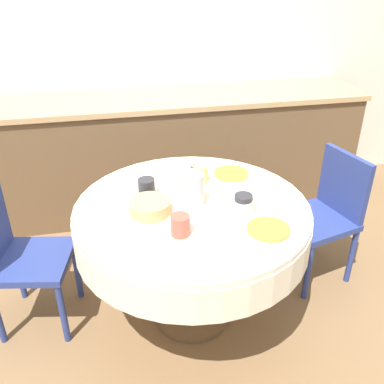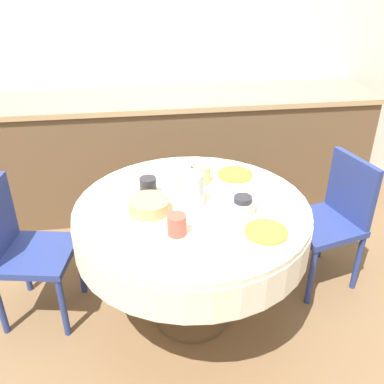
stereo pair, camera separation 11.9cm
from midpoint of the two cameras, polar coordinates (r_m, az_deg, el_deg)
name	(u,v)px [view 2 (the right image)]	position (r m, az deg, el deg)	size (l,w,h in m)	color
ground_plane	(192,315)	(2.66, 1.33, -16.07)	(12.00, 12.00, 0.00)	brown
wall_back	(162,39)	(3.59, -2.98, 19.71)	(7.00, 0.05, 2.60)	silver
kitchen_counter	(169,152)	(3.51, -2.12, 5.34)	(3.24, 0.64, 0.94)	brown
dining_table	(192,226)	(2.25, 1.52, -4.63)	(1.22, 1.22, 0.76)	brown
chair_left	(333,215)	(2.81, 19.41, -2.95)	(0.49, 0.49, 0.84)	navy
chair_right	(22,246)	(2.54, -20.54, -6.82)	(0.47, 0.47, 0.84)	navy
plate_near_left	(137,245)	(1.90, -5.57, -7.02)	(0.20, 0.20, 0.01)	white
cup_near_left	(177,225)	(1.95, -0.28, -4.42)	(0.09, 0.09, 0.10)	#CC4C3D
plate_near_right	(266,232)	(2.02, 11.54, -5.25)	(0.20, 0.20, 0.01)	orange
cup_near_right	(242,206)	(2.11, 8.36, -1.83)	(0.09, 0.09, 0.10)	#28282D
plate_far_left	(140,178)	(2.45, -5.55, 1.90)	(0.20, 0.20, 0.01)	white
cup_far_left	(148,186)	(2.27, -4.38, 0.74)	(0.09, 0.09, 0.10)	#28282D
plate_far_right	(235,175)	(2.50, 7.15, 2.30)	(0.20, 0.20, 0.01)	yellow
cup_far_right	(202,175)	(2.39, 2.83, 2.31)	(0.09, 0.09, 0.10)	#DBB766
coffee_carafe	(191,186)	(2.14, 1.46, 0.75)	(0.12, 0.12, 0.26)	#B2B2B7
bread_basket	(149,205)	(2.13, -4.11, -1.83)	(0.21, 0.21, 0.07)	tan
fruit_bowl	(236,205)	(2.14, 7.43, -1.73)	(0.20, 0.20, 0.07)	silver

